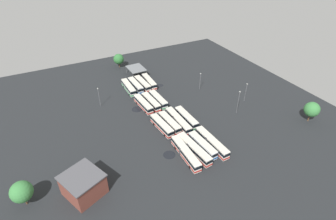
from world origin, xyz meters
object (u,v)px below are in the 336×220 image
Objects in this scene: tree_north_edge at (119,59)px; bus_row3_slot3 at (212,142)px; bus_row0_slot0 at (129,87)px; bus_row3_slot0 at (186,153)px; bus_row2_slot0 at (162,126)px; bus_row2_slot2 at (178,121)px; bus_row3_slot1 at (194,149)px; depot_building at (83,185)px; tree_west_edge at (312,109)px; bus_row0_slot1 at (136,85)px; bus_row0_slot3 at (149,82)px; bus_row3_slot2 at (202,145)px; bus_row1_slot0 at (143,104)px; lamp_post_mid_lot at (238,102)px; lamp_post_far_corner at (200,81)px; bus_row1_slot2 at (158,99)px; maintenance_shelter at (136,68)px; tree_northwest at (21,192)px; lamp_post_by_building at (246,92)px; bus_row2_slot3 at (186,118)px; lamp_post_near_entrance at (99,96)px; bus_row2_slot1 at (170,123)px; bus_row0_slot2 at (143,84)px.

bus_row3_slot3 is at bearing 5.56° from tree_north_edge.
bus_row0_slot0 is 0.83× the size of bus_row3_slot0.
bus_row2_slot0 is 6.55m from bus_row2_slot2.
depot_building is (-0.31, -34.16, 1.51)m from bus_row3_slot1.
bus_row2_slot2 is 16.89m from bus_row3_slot0.
tree_west_edge reaches higher than bus_row0_slot0.
bus_row0_slot1 is 0.98× the size of bus_row0_slot3.
bus_row0_slot1 is at bearing 144.66° from depot_building.
tree_north_edge reaches higher than bus_row3_slot2.
tree_north_edge is (-76.85, -47.12, -0.61)m from tree_west_edge.
bus_row1_slot0 is at bearing -178.70° from bus_row3_slot0.
bus_row0_slot1 is 1.25× the size of lamp_post_mid_lot.
depot_building is at bearing -90.50° from bus_row3_slot3.
bus_row3_slot0 is at bearing -38.79° from lamp_post_far_corner.
bus_row1_slot2 is 48.40m from depot_building.
tree_west_edge is at bearing 51.30° from lamp_post_mid_lot.
bus_row1_slot0 is 29.38m from maintenance_shelter.
bus_row1_slot2 is at bearing 118.57° from tree_northwest.
lamp_post_by_building is (16.83, 11.07, 0.20)m from lamp_post_far_corner.
bus_row1_slot0 is 1.03× the size of bus_row1_slot2.
lamp_post_mid_lot is at bearing 41.35° from bus_row0_slot0.
bus_row2_slot3 is 15.45m from bus_row3_slot3.
bus_row0_slot0 is at bearing 147.37° from depot_building.
lamp_post_by_building reaches higher than bus_row1_slot2.
bus_row0_slot1 is (-0.36, 3.44, -0.00)m from bus_row0_slot0.
bus_row1_slot2 is 31.75m from bus_row3_slot1.
maintenance_shelter is 1.21× the size of lamp_post_near_entrance.
lamp_post_far_corner is (-18.24, 17.69, 2.48)m from bus_row2_slot3.
bus_row2_slot1 is 56.41m from tree_north_edge.
bus_row0_slot1 is 47.22m from lamp_post_by_building.
bus_row0_slot2 and bus_row2_slot2 have the same top height.
bus_row2_slot0 is (31.32, 0.82, -0.00)m from bus_row0_slot0.
bus_row3_slot1 is at bearing -87.46° from bus_row3_slot2.
bus_row1_slot0 is 31.54m from bus_row3_slot1.
bus_row0_slot0 is 0.82× the size of bus_row3_slot1.
tree_northwest reaches higher than bus_row3_slot2.
tree_north_edge is (-68.12, 48.16, -0.19)m from tree_northwest.
bus_row0_slot0 is 0.83× the size of bus_row3_slot3.
lamp_post_far_corner is 1.03× the size of tree_northwest.
bus_row2_slot2 is 15.87m from bus_row3_slot3.
bus_row3_slot0 is at bearing 1.46° from bus_row2_slot0.
maintenance_shelter is at bearing -144.02° from lamp_post_by_building.
bus_row2_slot1 is 51.68m from tree_west_edge.
bus_row2_slot2 is 1.53× the size of maintenance_shelter.
bus_row2_slot3 is 20.85m from lamp_post_mid_lot.
bus_row0_slot3 is 1.71× the size of tree_north_edge.
bus_row0_slot1 is 1.56× the size of lamp_post_far_corner.
bus_row3_slot3 is 23.10m from lamp_post_mid_lot.
lamp_post_far_corner is 44.81m from tree_west_edge.
tree_west_edge reaches higher than bus_row3_slot0.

